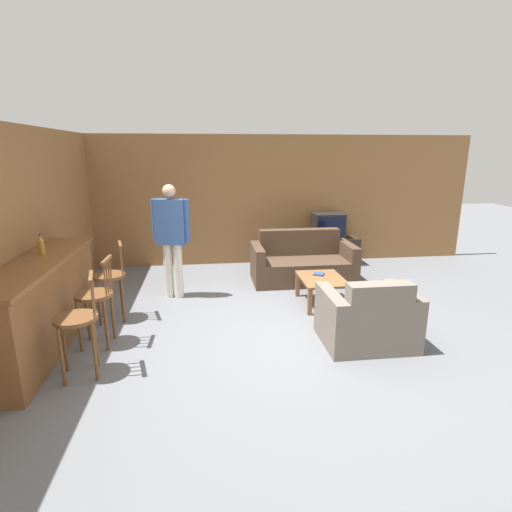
# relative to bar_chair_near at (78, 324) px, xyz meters

# --- Properties ---
(ground_plane) EXTENTS (24.00, 24.00, 0.00)m
(ground_plane) POSITION_rel_bar_chair_near_xyz_m (2.17, 0.63, -0.58)
(ground_plane) COLOR slate
(wall_back) EXTENTS (9.40, 0.08, 2.60)m
(wall_back) POSITION_rel_bar_chair_near_xyz_m (2.17, 4.17, 0.72)
(wall_back) COLOR olive
(wall_back) RESTS_ON ground_plane
(wall_left) EXTENTS (0.08, 8.54, 2.60)m
(wall_left) POSITION_rel_bar_chair_near_xyz_m (-0.93, 1.90, 0.72)
(wall_left) COLOR olive
(wall_left) RESTS_ON ground_plane
(bar_counter) EXTENTS (0.55, 2.58, 1.07)m
(bar_counter) POSITION_rel_bar_chair_near_xyz_m (-0.60, 0.72, -0.04)
(bar_counter) COLOR brown
(bar_counter) RESTS_ON ground_plane
(bar_chair_near) EXTENTS (0.52, 0.52, 1.08)m
(bar_chair_near) POSITION_rel_bar_chair_near_xyz_m (0.00, 0.00, 0.00)
(bar_chair_near) COLOR brown
(bar_chair_near) RESTS_ON ground_plane
(bar_chair_mid) EXTENTS (0.45, 0.45, 1.08)m
(bar_chair_mid) POSITION_rel_bar_chair_near_xyz_m (0.00, 0.68, 0.00)
(bar_chair_mid) COLOR brown
(bar_chair_mid) RESTS_ON ground_plane
(bar_chair_far) EXTENTS (0.52, 0.52, 1.08)m
(bar_chair_far) POSITION_rel_bar_chair_near_xyz_m (-0.00, 1.44, 0.00)
(bar_chair_far) COLOR brown
(bar_chair_far) RESTS_ON ground_plane
(couch_far) EXTENTS (1.80, 0.91, 0.89)m
(couch_far) POSITION_rel_bar_chair_near_xyz_m (3.02, 2.84, -0.27)
(couch_far) COLOR #4C3828
(couch_far) RESTS_ON ground_plane
(armchair_near) EXTENTS (1.06, 0.86, 0.86)m
(armchair_near) POSITION_rel_bar_chair_near_xyz_m (3.21, 0.31, -0.27)
(armchair_near) COLOR #70665B
(armchair_near) RESTS_ON ground_plane
(coffee_table) EXTENTS (0.64, 0.85, 0.42)m
(coffee_table) POSITION_rel_bar_chair_near_xyz_m (3.03, 1.64, -0.22)
(coffee_table) COLOR brown
(coffee_table) RESTS_ON ground_plane
(tv_unit) EXTENTS (1.25, 0.51, 0.56)m
(tv_unit) POSITION_rel_bar_chair_near_xyz_m (3.79, 3.83, -0.30)
(tv_unit) COLOR #2D2319
(tv_unit) RESTS_ON ground_plane
(tv) EXTENTS (0.61, 0.46, 0.50)m
(tv) POSITION_rel_bar_chair_near_xyz_m (3.79, 3.83, 0.23)
(tv) COLOR black
(tv) RESTS_ON tv_unit
(bottle) EXTENTS (0.07, 0.07, 0.25)m
(bottle) POSITION_rel_bar_chair_near_xyz_m (-0.66, 1.03, 0.60)
(bottle) COLOR #B27A23
(bottle) RESTS_ON bar_counter
(book_on_table) EXTENTS (0.20, 0.19, 0.03)m
(book_on_table) POSITION_rel_bar_chair_near_xyz_m (3.03, 1.79, -0.14)
(book_on_table) COLOR navy
(book_on_table) RESTS_ON coffee_table
(person_by_window) EXTENTS (0.59, 0.30, 1.79)m
(person_by_window) POSITION_rel_bar_chair_near_xyz_m (0.78, 2.25, 0.44)
(person_by_window) COLOR silver
(person_by_window) RESTS_ON ground_plane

